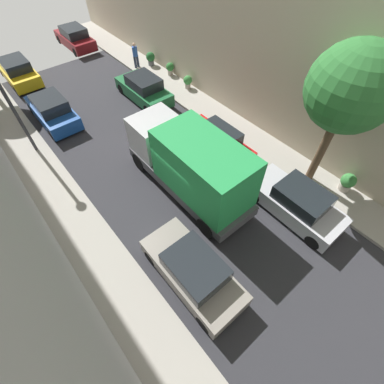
{
  "coord_description": "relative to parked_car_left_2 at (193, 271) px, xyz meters",
  "views": [
    {
      "loc": [
        -5.34,
        -6.53,
        10.21
      ],
      "look_at": [
        -0.26,
        -0.47,
        0.5
      ],
      "focal_mm": 25.82,
      "sensor_mm": 36.0,
      "label": 1
    }
  ],
  "objects": [
    {
      "name": "potted_plant_4",
      "position": [
        8.21,
        14.65,
        -0.05
      ],
      "size": [
        0.65,
        0.65,
        0.93
      ],
      "color": "slate",
      "rests_on": "sidewalk_right"
    },
    {
      "name": "potted_plant_5",
      "position": [
        8.28,
        10.4,
        -0.1
      ],
      "size": [
        0.58,
        0.58,
        0.84
      ],
      "color": "#B2A899",
      "rests_on": "sidewalk_right"
    },
    {
      "name": "parked_car_left_3",
      "position": [
        0.0,
        12.8,
        0.0
      ],
      "size": [
        1.78,
        4.2,
        1.57
      ],
      "color": "#194799",
      "rests_on": "ground"
    },
    {
      "name": "parked_car_left_2",
      "position": [
        0.0,
        0.0,
        0.0
      ],
      "size": [
        1.78,
        4.2,
        1.57
      ],
      "color": "gray",
      "rests_on": "ground"
    },
    {
      "name": "pedestrian",
      "position": [
        7.21,
        15.05,
        0.35
      ],
      "size": [
        0.4,
        0.36,
        1.72
      ],
      "color": "#2D334C",
      "rests_on": "sidewalk_right"
    },
    {
      "name": "sidewalk_right",
      "position": [
        7.7,
        3.45,
        -0.64
      ],
      "size": [
        2.0,
        44.0,
        0.15
      ],
      "primitive_type": "cube",
      "color": "#A8A399",
      "rests_on": "ground"
    },
    {
      "name": "parked_car_right_3",
      "position": [
        5.4,
        11.3,
        0.0
      ],
      "size": [
        1.78,
        4.2,
        1.57
      ],
      "color": "#1E6638",
      "rests_on": "ground"
    },
    {
      "name": "delivery_truck",
      "position": [
        2.7,
        3.38,
        1.07
      ],
      "size": [
        2.26,
        6.6,
        3.38
      ],
      "color": "#4C4C51",
      "rests_on": "ground"
    },
    {
      "name": "parked_car_right_4",
      "position": [
        5.4,
        21.38,
        0.0
      ],
      "size": [
        1.78,
        4.2,
        1.57
      ],
      "color": "maroon",
      "rests_on": "ground"
    },
    {
      "name": "potted_plant_2",
      "position": [
        8.26,
        -1.27,
        -0.07
      ],
      "size": [
        0.68,
        0.68,
        0.93
      ],
      "color": "#B2A899",
      "rests_on": "sidewalk_right"
    },
    {
      "name": "sidewalk_left",
      "position": [
        -2.3,
        3.45,
        -0.64
      ],
      "size": [
        2.0,
        44.0,
        0.15
      ],
      "primitive_type": "cube",
      "color": "#A8A399",
      "rests_on": "ground"
    },
    {
      "name": "street_tree_1",
      "position": [
        7.56,
        0.21,
        4.17
      ],
      "size": [
        3.29,
        3.29,
        6.43
      ],
      "color": "brown",
      "rests_on": "sidewalk_right"
    },
    {
      "name": "parked_car_right_1",
      "position": [
        5.4,
        -0.52,
        0.0
      ],
      "size": [
        1.78,
        4.2,
        1.57
      ],
      "color": "silver",
      "rests_on": "ground"
    },
    {
      "name": "potted_plant_3",
      "position": [
        8.43,
        12.55,
        -0.08
      ],
      "size": [
        0.56,
        0.56,
        0.85
      ],
      "color": "#B2A899",
      "rests_on": "sidewalk_right"
    },
    {
      "name": "parked_car_left_4",
      "position": [
        0.0,
        18.77,
        0.0
      ],
      "size": [
        1.78,
        4.2,
        1.57
      ],
      "color": "gold",
      "rests_on": "ground"
    },
    {
      "name": "parked_car_right_2",
      "position": [
        5.4,
        4.6,
        0.0
      ],
      "size": [
        1.78,
        4.2,
        1.57
      ],
      "color": "red",
      "rests_on": "ground"
    },
    {
      "name": "ground",
      "position": [
        2.7,
        3.45,
        -0.72
      ],
      "size": [
        32.0,
        32.0,
        0.0
      ],
      "primitive_type": "plane",
      "color": "#2D2D33"
    }
  ]
}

